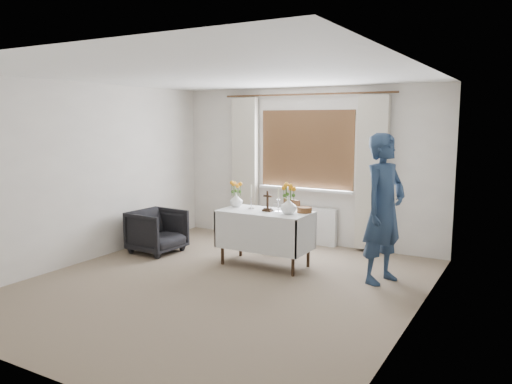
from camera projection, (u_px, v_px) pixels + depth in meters
The scene contains 12 objects.
ground at pixel (221, 285), 6.05m from camera, with size 5.00×5.00×0.00m, color #85715C.
altar_table at pixel (265, 238), 6.81m from camera, with size 1.24×0.64×0.76m, color white.
wooden_chair at pixel (284, 226), 7.57m from camera, with size 0.36×0.36×0.79m, color brown, non-canonical shape.
armchair at pixel (157, 231), 7.50m from camera, with size 0.69×0.71×0.65m, color black.
person at pixel (384, 209), 6.06m from camera, with size 0.67×0.44×1.83m, color navy.
radiator at pixel (304, 225), 8.09m from camera, with size 1.10×0.10×0.60m, color silver.
wooden_cross at pixel (268, 201), 6.72m from camera, with size 0.13×0.09×0.28m, color black, non-canonical shape.
candlestick_left at pixel (251, 197), 6.88m from camera, with size 0.10×0.10×0.34m, color silver, non-canonical shape.
candlestick_right at pixel (278, 199), 6.65m from camera, with size 0.10×0.10×0.35m, color silver, non-canonical shape.
flower_vase_left at pixel (236, 200), 7.08m from camera, with size 0.18×0.18×0.19m, color white.
flower_vase_right at pixel (288, 206), 6.53m from camera, with size 0.21×0.21×0.22m, color white.
wicker_basket at pixel (304, 210), 6.64m from camera, with size 0.20×0.20×0.08m, color brown.
Camera 1 is at (3.26, -4.85, 1.99)m, focal length 35.00 mm.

